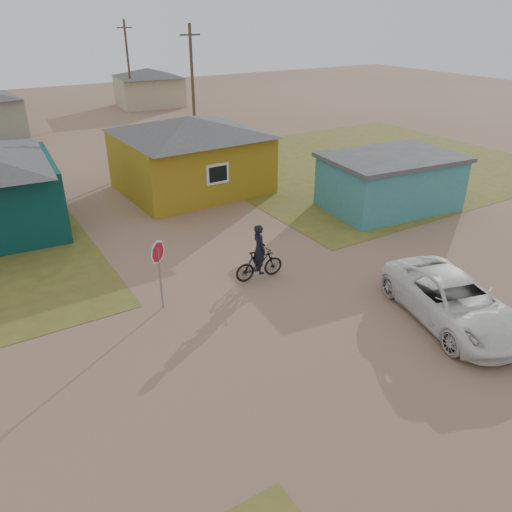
{
  "coord_description": "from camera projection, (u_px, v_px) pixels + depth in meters",
  "views": [
    {
      "loc": [
        -8.12,
        -9.82,
        8.76
      ],
      "look_at": [
        -0.24,
        3.0,
        1.3
      ],
      "focal_mm": 35.0,
      "sensor_mm": 36.0,
      "label": 1
    }
  ],
  "objects": [
    {
      "name": "ground",
      "position": [
        314.0,
        330.0,
        15.19
      ],
      "size": [
        120.0,
        120.0,
        0.0
      ],
      "primitive_type": "plane",
      "color": "#956E56"
    },
    {
      "name": "grass_ne",
      "position": [
        364.0,
        163.0,
        31.68
      ],
      "size": [
        20.0,
        18.0,
        0.0
      ],
      "primitive_type": "cube",
      "color": "olive",
      "rests_on": "ground"
    },
    {
      "name": "house_yellow",
      "position": [
        191.0,
        153.0,
        26.16
      ],
      "size": [
        7.72,
        6.76,
        3.9
      ],
      "color": "#9C7B18",
      "rests_on": "ground"
    },
    {
      "name": "shed_turquoise",
      "position": [
        390.0,
        181.0,
        24.03
      ],
      "size": [
        6.71,
        4.93,
        2.6
      ],
      "color": "teal",
      "rests_on": "ground"
    },
    {
      "name": "house_beige_east",
      "position": [
        149.0,
        87.0,
        49.59
      ],
      "size": [
        6.95,
        6.05,
        3.6
      ],
      "color": "tan",
      "rests_on": "ground"
    },
    {
      "name": "utility_pole_near",
      "position": [
        193.0,
        87.0,
        33.2
      ],
      "size": [
        1.4,
        0.2,
        8.0
      ],
      "color": "#4F3E2F",
      "rests_on": "ground"
    },
    {
      "name": "utility_pole_far",
      "position": [
        129.0,
        65.0,
        45.88
      ],
      "size": [
        1.4,
        0.2,
        8.0
      ],
      "color": "#4F3E2F",
      "rests_on": "ground"
    },
    {
      "name": "stop_sign",
      "position": [
        158.0,
        259.0,
        15.53
      ],
      "size": [
        0.77,
        0.25,
        2.41
      ],
      "color": "gray",
      "rests_on": "ground"
    },
    {
      "name": "cyclist",
      "position": [
        259.0,
        259.0,
        17.76
      ],
      "size": [
        1.89,
        0.7,
        2.09
      ],
      "color": "black",
      "rests_on": "ground"
    },
    {
      "name": "vehicle",
      "position": [
        453.0,
        301.0,
        15.32
      ],
      "size": [
        3.64,
        5.65,
        1.45
      ],
      "primitive_type": "imported",
      "rotation": [
        0.0,
        0.0,
        -0.25
      ],
      "color": "white",
      "rests_on": "ground"
    }
  ]
}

